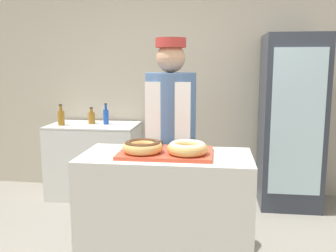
% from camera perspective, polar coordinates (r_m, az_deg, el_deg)
% --- Properties ---
extents(wall_back, '(8.00, 0.06, 2.70)m').
position_cam_1_polar(wall_back, '(4.59, 3.30, 6.70)').
color(wall_back, '#BCB29E').
rests_on(wall_back, ground_plane).
extents(display_counter, '(1.16, 0.57, 0.96)m').
position_cam_1_polar(display_counter, '(2.70, -0.28, -14.33)').
color(display_counter, beige).
rests_on(display_counter, ground_plane).
extents(serving_tray, '(0.63, 0.41, 0.02)m').
position_cam_1_polar(serving_tray, '(2.54, -0.29, -4.11)').
color(serving_tray, '#D84C33').
rests_on(serving_tray, display_counter).
extents(donut_chocolate_glaze, '(0.27, 0.27, 0.08)m').
position_cam_1_polar(donut_chocolate_glaze, '(2.49, -3.89, -3.10)').
color(donut_chocolate_glaze, tan).
rests_on(donut_chocolate_glaze, serving_tray).
extents(donut_light_glaze, '(0.27, 0.27, 0.08)m').
position_cam_1_polar(donut_light_glaze, '(2.45, 2.98, -3.30)').
color(donut_light_glaze, tan).
rests_on(donut_light_glaze, serving_tray).
extents(brownie_back_left, '(0.08, 0.08, 0.03)m').
position_cam_1_polar(brownie_back_left, '(2.69, -1.81, -2.73)').
color(brownie_back_left, black).
rests_on(brownie_back_left, serving_tray).
extents(brownie_back_right, '(0.08, 0.08, 0.03)m').
position_cam_1_polar(brownie_back_right, '(2.67, 2.10, -2.84)').
color(brownie_back_right, black).
rests_on(brownie_back_right, serving_tray).
extents(baker_person, '(0.41, 0.41, 1.77)m').
position_cam_1_polar(baker_person, '(3.07, 0.39, -2.52)').
color(baker_person, '#4C4C51').
rests_on(baker_person, ground_plane).
extents(beverage_fridge, '(0.64, 0.66, 1.88)m').
position_cam_1_polar(beverage_fridge, '(4.31, 18.22, 0.61)').
color(beverage_fridge, '#333842').
rests_on(beverage_fridge, ground_plane).
extents(chest_freezer, '(1.03, 0.64, 0.86)m').
position_cam_1_polar(chest_freezer, '(4.58, -11.11, -5.06)').
color(chest_freezer, silver).
rests_on(chest_freezer, ground_plane).
extents(bottle_blue, '(0.06, 0.06, 0.25)m').
position_cam_1_polar(bottle_blue, '(4.47, -9.44, 1.49)').
color(bottle_blue, '#1E4CB2').
rests_on(bottle_blue, chest_freezer).
extents(bottle_amber, '(0.08, 0.08, 0.24)m').
position_cam_1_polar(bottle_amber, '(4.51, -15.98, 1.30)').
color(bottle_amber, '#99661E').
rests_on(bottle_amber, chest_freezer).
extents(bottle_amber_b, '(0.08, 0.08, 0.20)m').
position_cam_1_polar(bottle_amber_b, '(4.54, -11.56, 1.29)').
color(bottle_amber_b, '#99661E').
rests_on(bottle_amber_b, chest_freezer).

